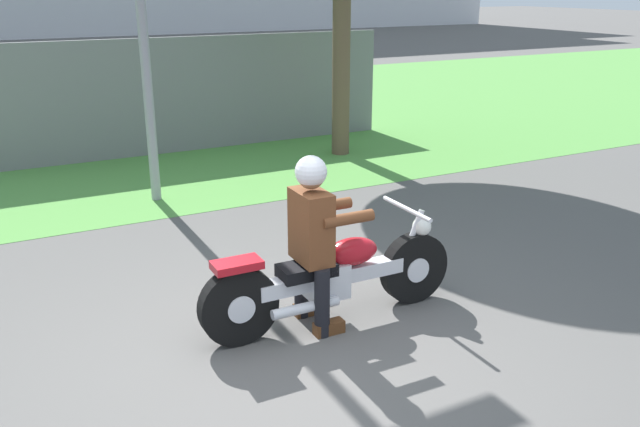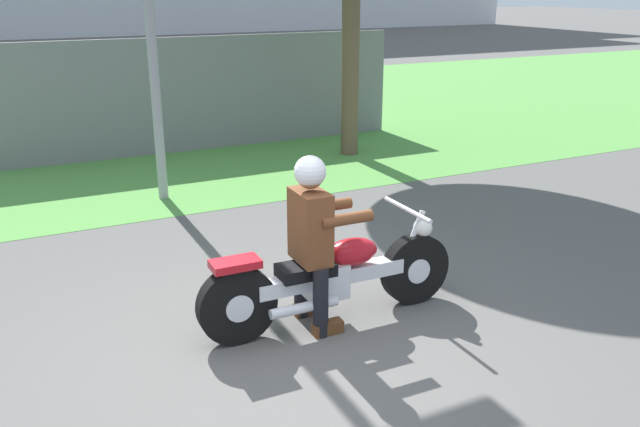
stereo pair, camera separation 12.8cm
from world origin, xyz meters
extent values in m
plane|color=#565451|center=(0.00, 0.00, 0.00)|extent=(120.00, 120.00, 0.00)
cube|color=#549342|center=(0.00, 9.58, 0.00)|extent=(60.00, 12.00, 0.01)
cylinder|color=black|center=(1.53, 0.50, 0.30)|extent=(0.61, 0.13, 0.61)
cylinder|color=silver|center=(1.53, 0.50, 0.30)|extent=(0.22, 0.14, 0.21)
cylinder|color=black|center=(-0.04, 0.53, 0.30)|extent=(0.61, 0.13, 0.61)
cylinder|color=silver|center=(-0.04, 0.53, 0.30)|extent=(0.22, 0.14, 0.21)
cube|color=silver|center=(0.74, 0.51, 0.38)|extent=(1.26, 0.16, 0.12)
cube|color=silver|center=(0.69, 0.52, 0.36)|extent=(0.32, 0.24, 0.28)
ellipsoid|color=#B2141E|center=(0.92, 0.51, 0.56)|extent=(0.44, 0.25, 0.22)
cube|color=black|center=(0.52, 0.52, 0.48)|extent=(0.44, 0.25, 0.10)
cube|color=#B2141E|center=(-0.04, 0.53, 0.64)|extent=(0.36, 0.21, 0.06)
cylinder|color=silver|center=(1.48, 0.50, 0.55)|extent=(0.25, 0.05, 0.53)
cylinder|color=silver|center=(1.43, 0.50, 0.84)|extent=(0.05, 0.66, 0.04)
sphere|color=white|center=(1.59, 0.50, 0.66)|extent=(0.16, 0.16, 0.16)
cylinder|color=silver|center=(0.44, 0.38, 0.24)|extent=(0.55, 0.09, 0.08)
cylinder|color=black|center=(0.56, 0.70, 0.28)|extent=(0.12, 0.12, 0.55)
cube|color=#593319|center=(0.62, 0.70, 0.05)|extent=(0.24, 0.10, 0.10)
cylinder|color=black|center=(0.56, 0.34, 0.28)|extent=(0.12, 0.12, 0.55)
cube|color=#593319|center=(0.62, 0.34, 0.05)|extent=(0.24, 0.10, 0.10)
cube|color=brown|center=(0.56, 0.52, 0.83)|extent=(0.23, 0.38, 0.56)
cylinder|color=brown|center=(0.78, 0.68, 0.91)|extent=(0.42, 0.10, 0.09)
cylinder|color=brown|center=(0.78, 0.34, 0.91)|extent=(0.42, 0.10, 0.09)
sphere|color=#996B4C|center=(0.56, 0.52, 1.23)|extent=(0.20, 0.20, 0.20)
sphere|color=silver|center=(0.56, 0.52, 1.26)|extent=(0.24, 0.24, 0.24)
cylinder|color=brown|center=(3.58, 5.37, 1.48)|extent=(0.28, 0.28, 2.96)
cube|color=slate|center=(1.48, 6.70, 0.90)|extent=(7.00, 0.06, 1.80)
camera|label=1|loc=(-1.61, -3.72, 2.57)|focal=37.67mm
camera|label=2|loc=(-1.49, -3.78, 2.57)|focal=37.67mm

